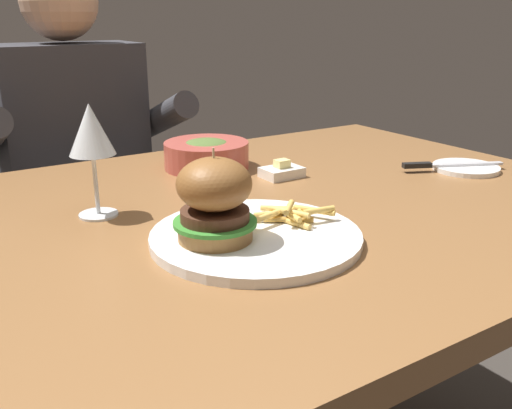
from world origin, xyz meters
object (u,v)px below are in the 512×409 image
main_plate (256,237)px  wine_glass (91,133)px  diner_person (80,200)px  butter_dish (282,171)px  burger_sandwich (215,199)px  soup_bowl (207,154)px  bread_plate (466,168)px  table_knife (443,165)px

main_plate → wine_glass: 0.31m
diner_person → butter_dish: bearing=-69.1°
burger_sandwich → soup_bowl: burger_sandwich is taller
burger_sandwich → butter_dish: burger_sandwich is taller
diner_person → burger_sandwich: bearing=-93.6°
main_plate → burger_sandwich: size_ratio=2.35×
butter_dish → diner_person: 0.69m
burger_sandwich → butter_dish: 0.39m
burger_sandwich → wine_glass: 0.25m
wine_glass → bread_plate: size_ratio=1.35×
main_plate → bread_plate: main_plate is taller
burger_sandwich → main_plate: bearing=-8.0°
burger_sandwich → diner_person: 0.90m
main_plate → table_knife: bearing=11.3°
diner_person → wine_glass: bearing=-102.9°
bread_plate → soup_bowl: soup_bowl is taller
burger_sandwich → table_knife: burger_sandwich is taller
bread_plate → butter_dish: (-0.35, 0.17, 0.01)m
bread_plate → diner_person: 1.00m
burger_sandwich → wine_glass: bearing=112.5°
diner_person → soup_bowl: bearing=-72.9°
table_knife → diner_person: bearing=125.4°
wine_glass → table_knife: bearing=-10.2°
wine_glass → soup_bowl: bearing=30.1°
soup_bowl → diner_person: (-0.15, 0.47, -0.21)m
main_plate → burger_sandwich: (-0.06, 0.01, 0.07)m
main_plate → diner_person: diner_person is taller
bread_plate → soup_bowl: bearing=144.7°
main_plate → diner_person: (-0.01, 0.87, -0.18)m
table_knife → butter_dish: 0.34m
wine_glass → table_knife: size_ratio=0.90×
wine_glass → table_knife: (0.69, -0.12, -0.12)m
main_plate → burger_sandwich: burger_sandwich is taller
main_plate → burger_sandwich: bearing=172.0°
bread_plate → table_knife: bearing=154.9°
burger_sandwich → soup_bowl: bearing=63.1°
main_plate → table_knife: size_ratio=1.50×
wine_glass → table_knife: 0.71m
butter_dish → main_plate: bearing=-132.0°
bread_plate → soup_bowl: size_ratio=0.76×
soup_bowl → burger_sandwich: bearing=-116.9°
bread_plate → wine_glass: bearing=168.8°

